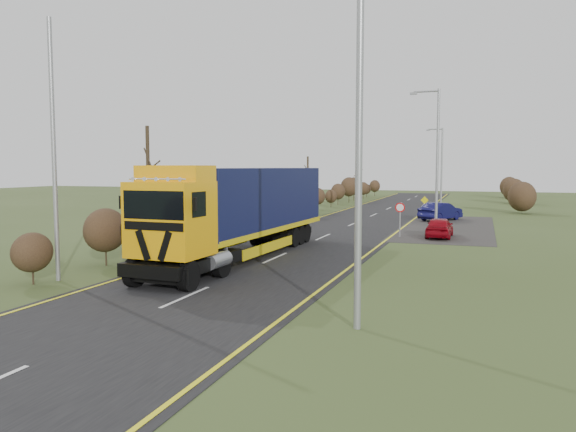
% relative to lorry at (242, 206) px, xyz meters
% --- Properties ---
extents(ground, '(160.00, 160.00, 0.00)m').
position_rel_lorry_xyz_m(ground, '(1.38, -3.55, -2.35)').
color(ground, '#3A4A1F').
rests_on(ground, ground).
extents(road, '(8.00, 120.00, 0.02)m').
position_rel_lorry_xyz_m(road, '(1.38, 6.45, -2.34)').
color(road, black).
rests_on(road, ground).
extents(layby, '(6.00, 18.00, 0.02)m').
position_rel_lorry_xyz_m(layby, '(7.88, 16.45, -2.34)').
color(layby, '#2D2B28').
rests_on(layby, ground).
extents(lane_markings, '(7.52, 116.00, 0.01)m').
position_rel_lorry_xyz_m(lane_markings, '(1.38, 6.14, -2.32)').
color(lane_markings, yellow).
rests_on(lane_markings, road).
extents(hedgerow, '(2.24, 102.04, 6.05)m').
position_rel_lorry_xyz_m(hedgerow, '(-4.61, 4.34, -0.73)').
color(hedgerow, '#311E15').
rests_on(hedgerow, ground).
extents(lorry, '(2.97, 14.96, 4.14)m').
position_rel_lorry_xyz_m(lorry, '(0.00, 0.00, 0.00)').
color(lorry, black).
rests_on(lorry, ground).
extents(car_red_hatchback, '(1.47, 3.53, 1.19)m').
position_rel_lorry_xyz_m(car_red_hatchback, '(7.79, 10.48, -1.75)').
color(car_red_hatchback, maroon).
rests_on(car_red_hatchback, ground).
extents(car_blue_sedan, '(3.20, 4.36, 1.37)m').
position_rel_lorry_xyz_m(car_blue_sedan, '(7.10, 21.33, -1.67)').
color(car_blue_sedan, '#0A0A38').
rests_on(car_blue_sedan, ground).
extents(streetlight_near, '(1.95, 0.18, 9.19)m').
position_rel_lorry_xyz_m(streetlight_near, '(7.07, -9.12, 2.71)').
color(streetlight_near, gray).
rests_on(streetlight_near, ground).
extents(streetlight_mid, '(1.96, 0.18, 9.24)m').
position_rel_lorry_xyz_m(streetlight_mid, '(7.06, 15.86, 2.74)').
color(streetlight_mid, gray).
rests_on(streetlight_mid, ground).
extents(streetlight_far, '(1.74, 0.18, 8.15)m').
position_rel_lorry_xyz_m(streetlight_far, '(5.89, 37.79, 2.11)').
color(streetlight_far, gray).
rests_on(streetlight_far, ground).
extents(left_pole, '(0.16, 0.16, 9.28)m').
position_rel_lorry_xyz_m(left_pole, '(-4.29, -6.71, 2.29)').
color(left_pole, gray).
rests_on(left_pole, ground).
extents(speed_sign, '(0.56, 0.10, 2.02)m').
position_rel_lorry_xyz_m(speed_sign, '(5.58, 10.02, -0.97)').
color(speed_sign, gray).
rests_on(speed_sign, ground).
extents(warning_board, '(0.64, 0.11, 1.68)m').
position_rel_lorry_xyz_m(warning_board, '(5.58, 24.55, -1.35)').
color(warning_board, gray).
rests_on(warning_board, ground).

